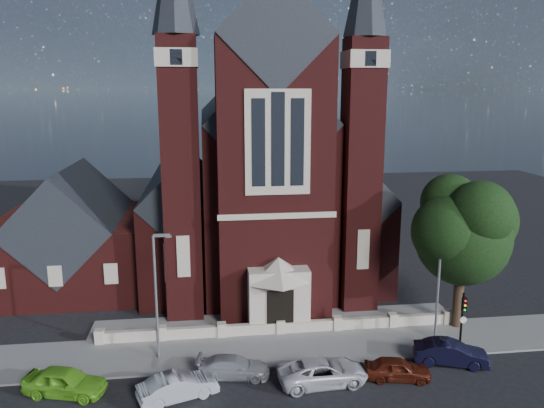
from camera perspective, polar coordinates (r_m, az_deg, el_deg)
The scene contains 16 objects.
ground at distance 45.21m, azimuth -0.66°, elevation -9.12°, with size 120.00×120.00×0.00m, color black.
pavement_strip at distance 35.72m, azimuth 1.38°, elevation -15.20°, with size 60.00×5.00×0.12m, color slate.
forecourt_paving at distance 39.28m, azimuth 0.47°, elevation -12.54°, with size 26.00×3.00×0.14m, color slate.
forecourt_wall at distance 37.49m, azimuth 0.90°, elevation -13.81°, with size 24.00×0.40×0.90m, color #B1A38C.
church at distance 50.69m, azimuth -1.74°, elevation 2.83°, with size 20.01×34.90×29.20m.
parish_hall at distance 47.84m, azimuth -20.57°, elevation -3.65°, with size 12.00×12.20×10.24m.
street_tree at distance 38.14m, azimuth 20.22°, elevation -2.96°, with size 6.40×6.60×10.70m.
street_lamp_left at distance 33.17m, azimuth -12.25°, elevation -9.00°, with size 1.16×0.22×8.09m.
street_lamp_right at distance 36.27m, azimuth 17.64°, elevation -7.45°, with size 1.16×0.22×8.09m.
traffic_signal at distance 36.06m, azimuth 19.83°, elevation -11.16°, with size 0.28×0.42×4.00m.
car_lime_van at distance 32.66m, azimuth -21.39°, elevation -17.38°, with size 1.81×4.51×1.54m, color #6ABE26.
car_silver_a at distance 30.73m, azimuth -10.11°, elevation -18.78°, with size 1.50×4.31×1.42m, color #ADB1B5.
car_silver_b at distance 32.38m, azimuth -4.17°, elevation -17.08°, with size 1.72×4.23×1.23m, color #93949A.
car_white_suv at distance 31.77m, azimuth 5.49°, elevation -17.52°, with size 2.38×5.16×1.43m, color silver.
car_dark_red at distance 32.87m, azimuth 13.33°, elevation -16.87°, with size 1.53×3.80×1.30m, color #4E190D.
car_navy at distance 35.26m, azimuth 18.69°, elevation -14.95°, with size 1.54×4.41×1.45m, color black.
Camera 1 is at (-4.89, -26.84, 16.44)m, focal length 35.00 mm.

